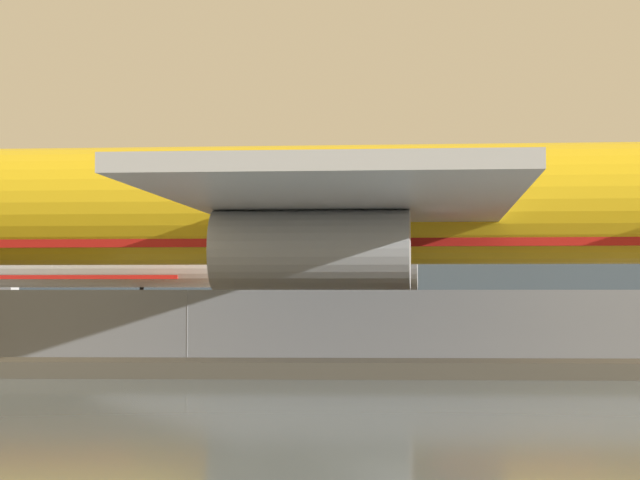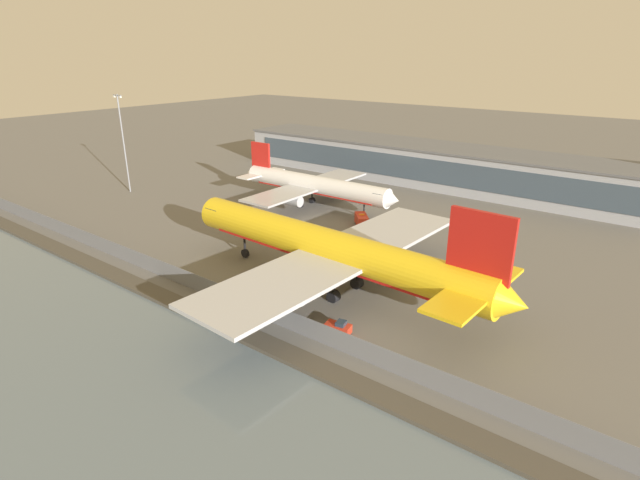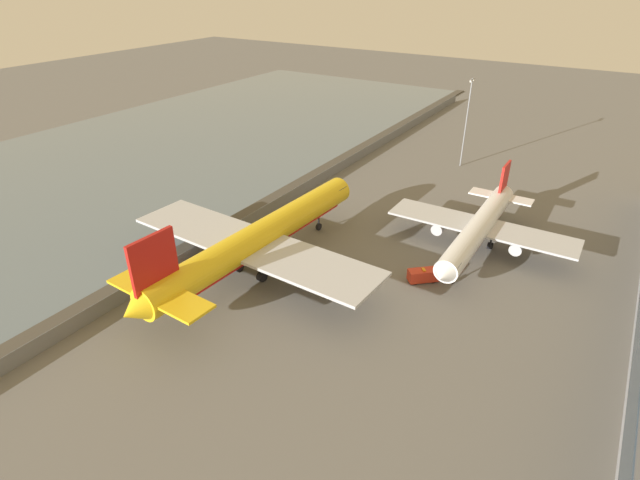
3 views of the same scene
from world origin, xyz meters
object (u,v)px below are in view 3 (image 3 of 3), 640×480
at_px(cargo_jet_yellow, 258,239).
at_px(apron_light_mast_apron_west, 467,119).
at_px(passenger_jet_white_red, 479,227).
at_px(baggage_tug, 190,270).
at_px(ops_van, 422,275).

xyz_separation_m(cargo_jet_yellow, apron_light_mast_apron_west, (-72.31, 13.50, 6.78)).
height_order(passenger_jet_white_red, baggage_tug, passenger_jet_white_red).
bearing_deg(passenger_jet_white_red, baggage_tug, -48.49).
height_order(baggage_tug, ops_van, ops_van).
relative_size(baggage_tug, ops_van, 0.65).
height_order(baggage_tug, apron_light_mast_apron_west, apron_light_mast_apron_west).
height_order(cargo_jet_yellow, apron_light_mast_apron_west, apron_light_mast_apron_west).
distance_m(ops_van, apron_light_mast_apron_west, 62.95).
bearing_deg(ops_van, cargo_jet_yellow, -65.92).
distance_m(baggage_tug, apron_light_mast_apron_west, 84.56).
bearing_deg(ops_van, baggage_tug, -61.00).
xyz_separation_m(passenger_jet_white_red, apron_light_mast_apron_west, (-44.35, -17.78, 8.13)).
xyz_separation_m(passenger_jet_white_red, ops_van, (16.08, -4.67, -3.65)).
xyz_separation_m(ops_van, apron_light_mast_apron_west, (-60.43, -13.11, 11.79)).
bearing_deg(cargo_jet_yellow, passenger_jet_white_red, 131.80).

